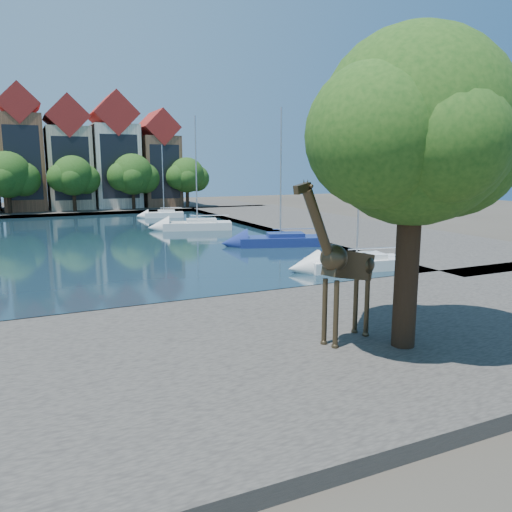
% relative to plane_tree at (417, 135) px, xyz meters
% --- Properties ---
extents(ground, '(160.00, 160.00, 0.00)m').
position_rel_plane_tree_xyz_m(ground, '(-7.62, 9.01, -7.67)').
color(ground, '#38332B').
rests_on(ground, ground).
extents(water_basin, '(38.00, 50.00, 0.08)m').
position_rel_plane_tree_xyz_m(water_basin, '(-7.62, 33.01, -7.63)').
color(water_basin, black).
rests_on(water_basin, ground).
extents(near_quay, '(50.00, 14.00, 0.50)m').
position_rel_plane_tree_xyz_m(near_quay, '(-7.62, 2.01, -7.42)').
color(near_quay, '#49453F').
rests_on(near_quay, ground).
extents(far_quay, '(60.00, 16.00, 0.50)m').
position_rel_plane_tree_xyz_m(far_quay, '(-7.62, 65.01, -7.42)').
color(far_quay, '#49453F').
rests_on(far_quay, ground).
extents(right_quay, '(14.00, 52.00, 0.50)m').
position_rel_plane_tree_xyz_m(right_quay, '(17.38, 33.01, -7.42)').
color(right_quay, '#49453F').
rests_on(right_quay, ground).
extents(plane_tree, '(8.32, 6.40, 10.62)m').
position_rel_plane_tree_xyz_m(plane_tree, '(0.00, 0.00, 0.00)').
color(plane_tree, '#332114').
rests_on(plane_tree, near_quay).
extents(townhouse_center, '(5.44, 9.18, 16.93)m').
position_rel_plane_tree_xyz_m(townhouse_center, '(-11.62, 64.99, 0.69)').
color(townhouse_center, brown).
rests_on(townhouse_center, far_quay).
extents(townhouse_east_inner, '(5.94, 9.18, 15.79)m').
position_rel_plane_tree_xyz_m(townhouse_east_inner, '(-5.62, 64.99, 0.06)').
color(townhouse_east_inner, '#C2AD8A').
rests_on(townhouse_east_inner, far_quay).
extents(townhouse_east_mid, '(6.43, 9.18, 16.65)m').
position_rel_plane_tree_xyz_m(townhouse_east_mid, '(0.88, 64.99, 0.43)').
color(townhouse_east_mid, beige).
rests_on(townhouse_east_mid, far_quay).
extents(townhouse_east_end, '(5.44, 9.18, 14.43)m').
position_rel_plane_tree_xyz_m(townhouse_east_end, '(7.38, 64.99, -0.56)').
color(townhouse_east_end, brown).
rests_on(townhouse_east_end, far_quay).
extents(far_tree_mid_west, '(7.80, 6.00, 8.00)m').
position_rel_plane_tree_xyz_m(far_tree_mid_west, '(-13.51, 59.50, -2.38)').
color(far_tree_mid_west, '#332114').
rests_on(far_tree_mid_west, far_quay).
extents(far_tree_mid_east, '(7.02, 5.40, 7.52)m').
position_rel_plane_tree_xyz_m(far_tree_mid_east, '(-5.52, 59.50, -2.54)').
color(far_tree_mid_east, '#332114').
rests_on(far_tree_mid_east, far_quay).
extents(far_tree_east, '(7.54, 5.80, 7.84)m').
position_rel_plane_tree_xyz_m(far_tree_east, '(2.49, 59.50, -2.43)').
color(far_tree_east, '#332114').
rests_on(far_tree_east, far_quay).
extents(far_tree_far_east, '(6.76, 5.20, 7.36)m').
position_rel_plane_tree_xyz_m(far_tree_far_east, '(10.48, 59.50, -2.60)').
color(far_tree_far_east, '#332114').
rests_on(far_tree_far_east, far_quay).
extents(giraffe_statue, '(3.90, 1.62, 5.69)m').
position_rel_plane_tree_xyz_m(giraffe_statue, '(-1.85, 1.25, -4.37)').
color(giraffe_statue, '#3A2F1D').
rests_on(giraffe_statue, near_quay).
extents(sailboat_right_a, '(6.72, 3.36, 9.69)m').
position_rel_plane_tree_xyz_m(sailboat_right_a, '(7.38, 13.01, -7.05)').
color(sailboat_right_a, silver).
rests_on(sailboat_right_a, water_basin).
extents(sailboat_right_b, '(7.28, 4.39, 11.21)m').
position_rel_plane_tree_xyz_m(sailboat_right_b, '(7.38, 23.63, -7.01)').
color(sailboat_right_b, navy).
rests_on(sailboat_right_b, water_basin).
extents(sailboat_right_c, '(7.43, 4.33, 11.53)m').
position_rel_plane_tree_xyz_m(sailboat_right_c, '(4.38, 36.60, -6.98)').
color(sailboat_right_c, silver).
rests_on(sailboat_right_c, water_basin).
extents(sailboat_right_d, '(5.10, 2.63, 9.16)m').
position_rel_plane_tree_xyz_m(sailboat_right_d, '(4.38, 50.24, -7.06)').
color(sailboat_right_d, white).
rests_on(sailboat_right_d, water_basin).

